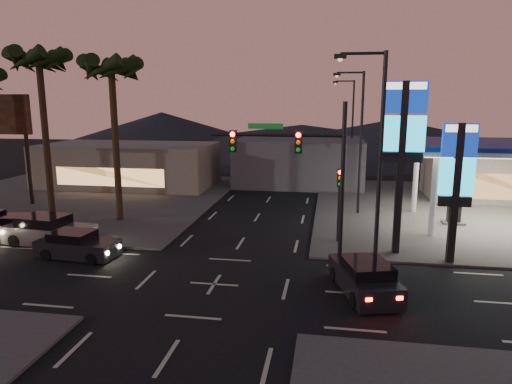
% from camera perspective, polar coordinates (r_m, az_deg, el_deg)
% --- Properties ---
extents(ground, '(140.00, 140.00, 0.00)m').
position_cam_1_polar(ground, '(20.80, -5.25, -11.41)').
color(ground, black).
rests_on(ground, ground).
extents(corner_lot_ne, '(24.00, 24.00, 0.12)m').
position_cam_1_polar(corner_lot_ne, '(37.14, 26.42, -2.25)').
color(corner_lot_ne, '#47443F').
rests_on(corner_lot_ne, ground).
extents(corner_lot_nw, '(24.00, 24.00, 0.12)m').
position_cam_1_polar(corner_lot_nw, '(41.17, -21.47, -0.61)').
color(corner_lot_nw, '#47443F').
rests_on(corner_lot_nw, ground).
extents(gas_station, '(12.20, 8.20, 5.47)m').
position_cam_1_polar(gas_station, '(32.62, 29.21, 4.73)').
color(gas_station, silver).
rests_on(gas_station, ground).
extents(convenience_store, '(10.00, 6.00, 4.00)m').
position_cam_1_polar(convenience_store, '(42.08, 27.31, 1.85)').
color(convenience_store, '#726B5B').
rests_on(convenience_store, ground).
extents(pylon_sign_tall, '(2.20, 0.35, 9.00)m').
position_cam_1_polar(pylon_sign_tall, '(24.36, 17.85, 6.96)').
color(pylon_sign_tall, black).
rests_on(pylon_sign_tall, ground).
extents(pylon_sign_short, '(1.60, 0.35, 7.00)m').
position_cam_1_polar(pylon_sign_short, '(24.07, 23.84, 2.32)').
color(pylon_sign_short, black).
rests_on(pylon_sign_short, ground).
extents(traffic_signal_mast, '(6.10, 0.39, 8.00)m').
position_cam_1_polar(traffic_signal_mast, '(20.75, 6.00, 3.52)').
color(traffic_signal_mast, black).
rests_on(traffic_signal_mast, ground).
extents(pedestal_signal, '(0.32, 0.39, 4.30)m').
position_cam_1_polar(pedestal_signal, '(26.03, 10.38, -0.15)').
color(pedestal_signal, black).
rests_on(pedestal_signal, ground).
extents(streetlight_near, '(2.14, 0.25, 10.00)m').
position_cam_1_polar(streetlight_near, '(19.77, 14.70, 4.26)').
color(streetlight_near, black).
rests_on(streetlight_near, ground).
extents(streetlight_mid, '(2.14, 0.25, 10.00)m').
position_cam_1_polar(streetlight_mid, '(32.68, 12.65, 7.02)').
color(streetlight_mid, black).
rests_on(streetlight_mid, ground).
extents(streetlight_far, '(2.14, 0.25, 10.00)m').
position_cam_1_polar(streetlight_far, '(46.64, 11.71, 8.28)').
color(streetlight_far, black).
rests_on(streetlight_far, ground).
extents(palm_a, '(4.41, 4.41, 10.86)m').
position_cam_1_polar(palm_a, '(31.34, -17.58, 13.39)').
color(palm_a, black).
rests_on(palm_a, ground).
extents(palm_b, '(4.41, 4.41, 11.46)m').
position_cam_1_polar(palm_b, '(33.89, -25.43, 13.57)').
color(palm_b, black).
rests_on(palm_b, ground).
extents(building_far_west, '(16.00, 8.00, 4.00)m').
position_cam_1_polar(building_far_west, '(45.15, -15.60, 3.26)').
color(building_far_west, '#726B5B').
rests_on(building_far_west, ground).
extents(building_far_mid, '(12.00, 9.00, 4.40)m').
position_cam_1_polar(building_far_mid, '(45.02, 5.51, 3.86)').
color(building_far_mid, '#4C4C51').
rests_on(building_far_mid, ground).
extents(hill_left, '(40.00, 40.00, 6.00)m').
position_cam_1_polar(hill_left, '(84.20, -11.64, 7.70)').
color(hill_left, black).
rests_on(hill_left, ground).
extents(hill_right, '(50.00, 50.00, 5.00)m').
position_cam_1_polar(hill_right, '(79.38, 16.70, 6.89)').
color(hill_right, black).
rests_on(hill_right, ground).
extents(hill_center, '(60.00, 60.00, 4.00)m').
position_cam_1_polar(hill_center, '(78.93, 5.74, 6.92)').
color(hill_center, black).
rests_on(hill_center, ground).
extents(car_lane_a_front, '(4.35, 2.07, 1.38)m').
position_cam_1_polar(car_lane_a_front, '(25.62, -21.49, -6.22)').
color(car_lane_a_front, black).
rests_on(car_lane_a_front, ground).
extents(car_lane_b_front, '(5.23, 2.60, 1.65)m').
position_cam_1_polar(car_lane_b_front, '(28.47, -24.50, -4.48)').
color(car_lane_b_front, slate).
rests_on(car_lane_b_front, ground).
extents(car_lane_b_mid, '(4.26, 2.12, 1.35)m').
position_cam_1_polar(car_lane_b_mid, '(30.61, -27.10, -3.92)').
color(car_lane_b_mid, black).
rests_on(car_lane_b_mid, ground).
extents(suv_station, '(3.00, 4.76, 1.48)m').
position_cam_1_polar(suv_station, '(20.12, 13.41, -10.38)').
color(suv_station, black).
rests_on(suv_station, ground).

